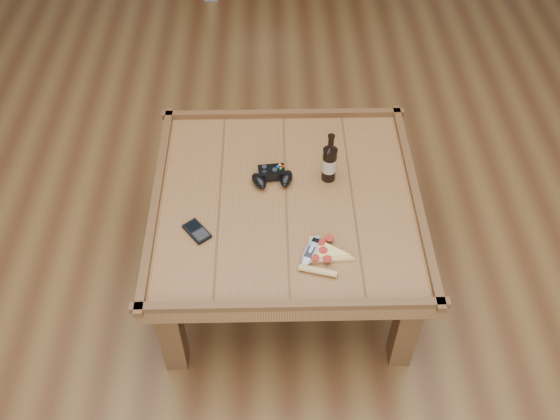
{
  "coord_description": "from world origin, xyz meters",
  "views": [
    {
      "loc": [
        -0.05,
        -1.6,
        2.15
      ],
      "look_at": [
        -0.03,
        -0.12,
        0.52
      ],
      "focal_mm": 40.0,
      "sensor_mm": 36.0,
      "label": 1
    }
  ],
  "objects_px": {
    "coffee_table": "(286,209)",
    "pizza_slice": "(322,255)",
    "smartphone": "(197,231)",
    "remote_control": "(311,251)",
    "game_controller": "(272,176)",
    "beer_bottle": "(329,162)"
  },
  "relations": [
    {
      "from": "beer_bottle",
      "to": "smartphone",
      "type": "bearing_deg",
      "value": -151.28
    },
    {
      "from": "beer_bottle",
      "to": "remote_control",
      "type": "xyz_separation_m",
      "value": [
        -0.09,
        -0.37,
        -0.08
      ]
    },
    {
      "from": "remote_control",
      "to": "beer_bottle",
      "type": "bearing_deg",
      "value": 100.48
    },
    {
      "from": "game_controller",
      "to": "pizza_slice",
      "type": "bearing_deg",
      "value": -71.93
    },
    {
      "from": "pizza_slice",
      "to": "remote_control",
      "type": "relative_size",
      "value": 1.65
    },
    {
      "from": "pizza_slice",
      "to": "coffee_table",
      "type": "bearing_deg",
      "value": 127.84
    },
    {
      "from": "pizza_slice",
      "to": "remote_control",
      "type": "bearing_deg",
      "value": 172.08
    },
    {
      "from": "smartphone",
      "to": "remote_control",
      "type": "bearing_deg",
      "value": -51.92
    },
    {
      "from": "coffee_table",
      "to": "pizza_slice",
      "type": "bearing_deg",
      "value": -67.06
    },
    {
      "from": "beer_bottle",
      "to": "smartphone",
      "type": "xyz_separation_m",
      "value": [
        -0.49,
        -0.27,
        -0.08
      ]
    },
    {
      "from": "remote_control",
      "to": "smartphone",
      "type": "bearing_deg",
      "value": -170.28
    },
    {
      "from": "coffee_table",
      "to": "pizza_slice",
      "type": "xyz_separation_m",
      "value": [
        0.12,
        -0.28,
        0.07
      ]
    },
    {
      "from": "coffee_table",
      "to": "remote_control",
      "type": "distance_m",
      "value": 0.28
    },
    {
      "from": "coffee_table",
      "to": "smartphone",
      "type": "height_order",
      "value": "coffee_table"
    },
    {
      "from": "coffee_table",
      "to": "smartphone",
      "type": "bearing_deg",
      "value": -153.4
    },
    {
      "from": "coffee_table",
      "to": "pizza_slice",
      "type": "height_order",
      "value": "same"
    },
    {
      "from": "beer_bottle",
      "to": "smartphone",
      "type": "height_order",
      "value": "beer_bottle"
    },
    {
      "from": "remote_control",
      "to": "pizza_slice",
      "type": "bearing_deg",
      "value": 0.82
    },
    {
      "from": "beer_bottle",
      "to": "pizza_slice",
      "type": "height_order",
      "value": "beer_bottle"
    },
    {
      "from": "coffee_table",
      "to": "pizza_slice",
      "type": "relative_size",
      "value": 3.92
    },
    {
      "from": "game_controller",
      "to": "remote_control",
      "type": "xyz_separation_m",
      "value": [
        0.13,
        -0.36,
        -0.01
      ]
    },
    {
      "from": "coffee_table",
      "to": "remote_control",
      "type": "relative_size",
      "value": 6.47
    }
  ]
}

